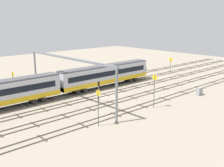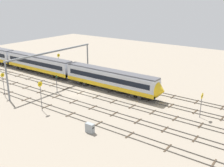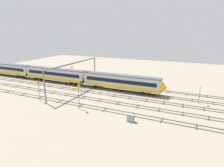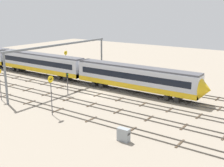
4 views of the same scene
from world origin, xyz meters
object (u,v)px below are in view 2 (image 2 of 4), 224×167
(train, at_px, (40,64))
(speed_sign_mid_trackside, at_px, (202,101))
(overhead_gantry, at_px, (53,58))
(signal_light_trackside_departure, at_px, (57,81))
(relay_cabinet, at_px, (90,128))
(speed_sign_near_foreground, at_px, (59,61))
(speed_sign_far_trackside, at_px, (3,82))
(speed_sign_distant_end, at_px, (41,92))

(train, height_order, speed_sign_mid_trackside, train)
(overhead_gantry, height_order, signal_light_trackside_departure, overhead_gantry)
(overhead_gantry, height_order, speed_sign_mid_trackside, overhead_gantry)
(signal_light_trackside_departure, xyz_separation_m, relay_cabinet, (18.06, -9.77, -1.87))
(speed_sign_mid_trackside, bearing_deg, speed_sign_near_foreground, 173.21)
(speed_sign_far_trackside, bearing_deg, speed_sign_near_foreground, 101.16)
(overhead_gantry, xyz_separation_m, speed_sign_far_trackside, (-2.82, -11.61, -3.28))
(speed_sign_near_foreground, relative_size, signal_light_trackside_departure, 1.42)
(overhead_gantry, bearing_deg, speed_sign_mid_trackside, 4.96)
(speed_sign_far_trackside, xyz_separation_m, signal_light_trackside_departure, (7.16, 8.46, -0.79))
(overhead_gantry, xyz_separation_m, relay_cabinet, (22.41, -12.92, -5.94))
(speed_sign_near_foreground, bearing_deg, signal_light_trackside_departure, -45.20)
(signal_light_trackside_departure, bearing_deg, overhead_gantry, 144.03)
(overhead_gantry, bearing_deg, speed_sign_distant_end, -51.17)
(signal_light_trackside_departure, height_order, relay_cabinet, signal_light_trackside_departure)
(signal_light_trackside_departure, bearing_deg, train, 152.34)
(speed_sign_near_foreground, distance_m, speed_sign_mid_trackside, 41.70)
(signal_light_trackside_departure, bearing_deg, relay_cabinet, -28.41)
(train, height_order, overhead_gantry, overhead_gantry)
(train, xyz_separation_m, signal_light_trackside_departure, (15.38, -8.06, -0.01))
(train, distance_m, overhead_gantry, 12.75)
(speed_sign_far_trackside, bearing_deg, train, 116.44)
(train, bearing_deg, speed_sign_far_trackside, -63.56)
(relay_cabinet, bearing_deg, speed_sign_distant_end, 174.83)
(speed_sign_far_trackside, relative_size, speed_sign_distant_end, 0.92)
(overhead_gantry, distance_m, speed_sign_near_foreground, 10.82)
(speed_sign_mid_trackside, bearing_deg, relay_cabinet, -127.70)
(speed_sign_mid_trackside, bearing_deg, speed_sign_far_trackside, -158.71)
(train, xyz_separation_m, speed_sign_distant_end, (20.50, -16.66, 1.18))
(train, distance_m, speed_sign_distant_end, 26.44)
(speed_sign_distant_end, bearing_deg, speed_sign_far_trackside, 179.36)
(speed_sign_near_foreground, relative_size, speed_sign_distant_end, 0.97)
(train, bearing_deg, speed_sign_distant_end, -39.10)
(train, xyz_separation_m, speed_sign_far_trackside, (8.22, -16.52, 0.79))
(train, relative_size, speed_sign_distant_end, 12.86)
(speed_sign_distant_end, height_order, signal_light_trackside_departure, speed_sign_distant_end)
(speed_sign_distant_end, bearing_deg, speed_sign_near_foreground, 129.33)
(speed_sign_mid_trackside, distance_m, signal_light_trackside_departure, 31.01)
(speed_sign_distant_end, xyz_separation_m, relay_cabinet, (12.95, -1.17, -3.06))
(train, distance_m, signal_light_trackside_departure, 17.36)
(speed_sign_mid_trackside, distance_m, speed_sign_distant_end, 29.27)
(overhead_gantry, distance_m, speed_sign_far_trackside, 12.39)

